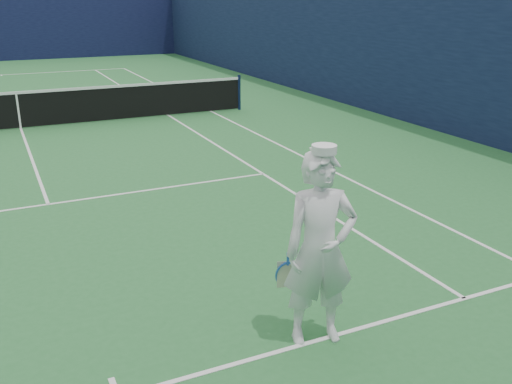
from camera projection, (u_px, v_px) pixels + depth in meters
ground at (21, 129)px, 15.27m from camera, size 80.00×80.00×0.00m
court_markings at (21, 129)px, 15.27m from camera, size 11.03×23.83×0.01m
windscreen_fence at (10, 53)px, 14.61m from camera, size 20.12×36.12×4.00m
tennis_net at (18, 109)px, 15.08m from camera, size 12.88×0.09×1.07m
tennis_player at (320, 249)px, 5.68m from camera, size 0.84×0.67×2.09m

